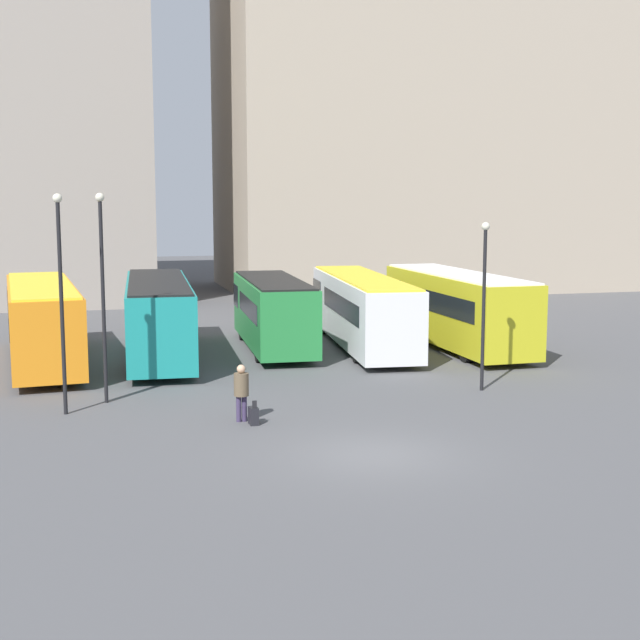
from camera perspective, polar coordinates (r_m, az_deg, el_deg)
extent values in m
plane|color=#4C4C4F|center=(23.21, 3.50, -8.60)|extent=(160.00, 160.00, 0.00)
cube|color=gray|center=(62.80, -19.61, 15.34)|extent=(17.51, 17.04, 30.47)
cube|color=tan|center=(67.64, 7.07, 16.86)|extent=(29.74, 15.12, 34.45)
cube|color=orange|center=(36.79, -17.36, -0.09)|extent=(3.39, 11.70, 2.85)
cube|color=black|center=(41.44, -17.64, 1.25)|extent=(2.68, 2.31, 1.08)
cube|color=black|center=(35.71, -17.31, 0.26)|extent=(3.09, 7.56, 0.85)
cube|color=yellow|center=(36.63, -17.45, 2.18)|extent=(3.18, 11.45, 0.08)
cylinder|color=black|center=(40.49, -17.49, -1.08)|extent=(2.46, 1.26, 1.07)
cylinder|color=black|center=(33.44, -17.03, -2.89)|extent=(2.46, 1.26, 1.07)
cube|color=#19847F|center=(37.20, -10.31, 0.22)|extent=(3.20, 11.95, 2.85)
cube|color=black|center=(41.97, -10.47, 1.56)|extent=(2.66, 2.32, 1.08)
cube|color=black|center=(36.10, -10.29, 0.56)|extent=(2.98, 7.70, 0.85)
cube|color=black|center=(37.04, -10.37, 2.47)|extent=(2.99, 11.70, 0.08)
cylinder|color=black|center=(40.99, -10.38, -0.76)|extent=(2.45, 1.19, 1.04)
cylinder|color=black|center=(33.76, -10.13, -2.59)|extent=(2.45, 1.19, 1.04)
cube|color=#237A38|center=(38.60, -3.01, 0.51)|extent=(2.95, 9.47, 2.71)
cube|color=black|center=(42.33, -3.78, 1.62)|extent=(2.54, 1.86, 1.03)
cube|color=black|center=(37.73, -2.82, 0.86)|extent=(2.78, 6.12, 0.81)
cube|color=black|center=(38.45, -3.02, 2.58)|extent=(2.75, 9.28, 0.08)
cylinder|color=black|center=(41.59, -3.59, -0.52)|extent=(2.37, 1.19, 1.06)
cylinder|color=black|center=(35.93, -2.30, -1.83)|extent=(2.37, 1.19, 1.06)
cube|color=silver|center=(39.40, 2.73, 0.67)|extent=(3.64, 12.68, 2.80)
cube|color=black|center=(44.35, 1.36, 1.94)|extent=(2.68, 2.52, 1.06)
cube|color=black|center=(38.27, 3.08, 0.98)|extent=(3.23, 8.20, 0.84)
cube|color=yellow|center=(39.25, 2.74, 2.76)|extent=(3.42, 12.41, 0.08)
cylinder|color=black|center=(43.32, 1.65, -0.27)|extent=(2.41, 1.13, 0.91)
cylinder|color=black|center=(35.84, 4.00, -1.99)|extent=(2.41, 1.13, 0.91)
cube|color=gold|center=(39.57, 8.74, 0.75)|extent=(2.69, 11.09, 2.97)
cube|color=black|center=(43.68, 6.31, 1.95)|extent=(2.63, 2.06, 1.13)
cube|color=black|center=(38.63, 9.36, 1.12)|extent=(2.68, 7.11, 0.89)
cube|color=white|center=(39.42, 8.78, 2.95)|extent=(2.49, 10.87, 0.08)
cylinder|color=black|center=(42.86, 6.82, -0.39)|extent=(2.48, 0.96, 0.94)
cylinder|color=black|center=(36.69, 10.89, -1.86)|extent=(2.48, 0.96, 0.94)
cylinder|color=#382D4C|center=(26.47, -5.22, -5.68)|extent=(0.16, 0.16, 0.78)
cylinder|color=#382D4C|center=(26.51, -4.86, -5.66)|extent=(0.16, 0.16, 0.78)
cylinder|color=brown|center=(26.33, -5.06, -4.13)|extent=(0.46, 0.46, 0.68)
sphere|color=tan|center=(26.24, -5.07, -3.14)|extent=(0.25, 0.25, 0.25)
cube|color=black|center=(26.15, -4.28, -6.14)|extent=(0.26, 0.43, 0.51)
cube|color=black|center=(25.92, -4.22, -5.41)|extent=(0.14, 0.03, 0.23)
cylinder|color=black|center=(30.70, 10.42, 0.60)|extent=(0.12, 0.12, 5.52)
sphere|color=beige|center=(30.48, 10.56, 5.91)|extent=(0.28, 0.28, 0.28)
cylinder|color=black|center=(29.13, -13.70, 1.07)|extent=(0.12, 0.12, 6.49)
sphere|color=beige|center=(28.94, -13.92, 7.63)|extent=(0.28, 0.28, 0.28)
cylinder|color=black|center=(27.88, -16.20, 0.66)|extent=(0.12, 0.12, 6.46)
sphere|color=beige|center=(27.68, -16.46, 7.49)|extent=(0.28, 0.28, 0.28)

